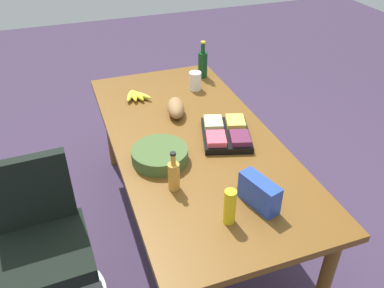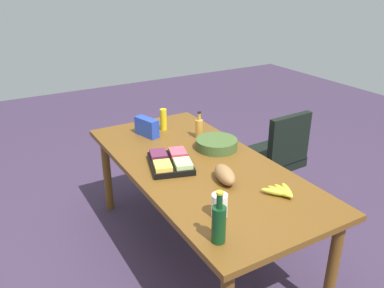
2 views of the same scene
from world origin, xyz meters
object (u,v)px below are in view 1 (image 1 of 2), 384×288
Objects in this scene: mustard_bottle at (230,207)px; wine_bottle at (203,64)px; mayo_jar at (195,81)px; office_chair at (46,257)px; bread_loaf at (176,108)px; salad_bowl at (160,155)px; chip_bag_blue at (259,193)px; banana_bunch at (136,95)px; dressing_bottle at (174,175)px; conference_table at (193,148)px; fruit_platter at (226,133)px.

wine_bottle is (-1.52, 0.44, 0.02)m from mustard_bottle.
mayo_jar is (-1.33, 0.31, -0.02)m from mustard_bottle.
wine_bottle is at bearing 129.32° from office_chair.
mayo_jar reaches higher than bread_loaf.
salad_bowl is (-0.13, 0.70, 0.44)m from office_chair.
chip_bag_blue is 1.31m from banana_bunch.
mustard_bottle is at bearing 28.63° from dressing_bottle.
wine_bottle is at bearing 147.14° from salad_bowl.
conference_table is 11.14× the size of mustard_bottle.
mustard_bottle is 0.82× the size of dressing_bottle.
office_chair reaches higher than bread_loaf.
mayo_jar is at bearing 166.69° from mustard_bottle.
office_chair is 1.22m from chip_bag_blue.
dressing_bottle is (-0.25, -0.35, 0.01)m from chip_bag_blue.
fruit_platter is at bearing 101.34° from salad_bowl.
bread_loaf is (-0.71, 0.24, -0.04)m from dressing_bottle.
banana_bunch is at bearing -174.24° from mustard_bottle.
bread_loaf is (-0.30, -0.01, 0.13)m from conference_table.
mayo_jar is 0.23m from wine_bottle.
bread_loaf is (0.31, 0.20, 0.03)m from banana_bunch.
salad_bowl is at bearing -57.75° from conference_table.
mustard_bottle is 0.35m from dressing_bottle.
office_chair is at bearing -73.39° from conference_table.
dressing_bottle is at bearing -31.14° from conference_table.
chip_bag_blue reaches higher than bread_loaf.
bread_loaf is at bearing 176.24° from mustard_bottle.
mustard_bottle is 0.94× the size of banana_bunch.
wine_bottle reaches higher than fruit_platter.
chip_bag_blue is 1.28m from mayo_jar.
dressing_bottle is 0.26m from salad_bowl.
mayo_jar is 0.43× the size of salad_bowl.
fruit_platter is at bearing 30.65° from banana_bunch.
office_chair is 1.09m from mustard_bottle.
conference_table is 0.89m from wine_bottle.
chip_bag_blue is 0.97m from bread_loaf.
conference_table is at bearing -171.45° from chip_bag_blue.
chip_bag_blue is 0.99× the size of dressing_bottle.
wine_bottle reaches higher than dressing_bottle.
chip_bag_blue is 0.62m from salad_bowl.
dressing_bottle reaches higher than bread_loaf.
conference_table is 9.23× the size of chip_bag_blue.
dressing_bottle reaches higher than conference_table.
mustard_bottle is at bearing -13.31° from mayo_jar.
mustard_bottle is 0.59m from salad_bowl.
chip_bag_blue is at bearing 34.84° from salad_bowl.
banana_bunch is 0.45× the size of fruit_platter.
banana_bunch is at bearing -149.35° from fruit_platter.
salad_bowl is (-0.56, -0.17, -0.05)m from mustard_bottle.
mayo_jar is (-1.27, 0.13, -0.01)m from chip_bag_blue.
bread_loaf is at bearing -173.34° from chip_bag_blue.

